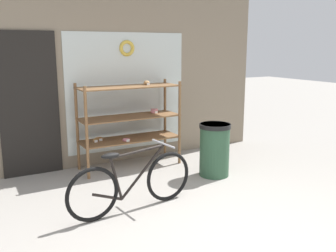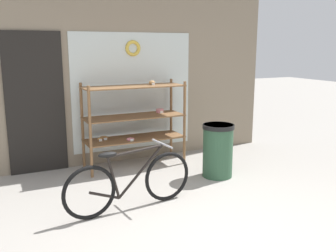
% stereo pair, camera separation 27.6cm
% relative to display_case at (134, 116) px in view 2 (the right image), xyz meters
% --- Properties ---
extents(ground_plane, '(30.00, 30.00, 0.00)m').
position_rel_display_case_xyz_m(ground_plane, '(-0.08, -2.60, -0.81)').
color(ground_plane, gray).
extents(storefront_facade, '(5.40, 0.13, 3.86)m').
position_rel_display_case_xyz_m(storefront_facade, '(-0.11, 0.40, 1.07)').
color(storefront_facade, gray).
rests_on(storefront_facade, ground_plane).
extents(display_case, '(1.57, 0.53, 1.35)m').
position_rel_display_case_xyz_m(display_case, '(0.00, 0.00, 0.00)').
color(display_case, brown).
rests_on(display_case, ground_plane).
extents(bicycle, '(1.62, 0.46, 0.75)m').
position_rel_display_case_xyz_m(bicycle, '(-0.64, -1.53, -0.47)').
color(bicycle, black).
rests_on(bicycle, ground_plane).
extents(trash_bin, '(0.46, 0.46, 0.78)m').
position_rel_display_case_xyz_m(trash_bin, '(0.91, -1.00, -0.39)').
color(trash_bin, '#2D5138').
rests_on(trash_bin, ground_plane).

